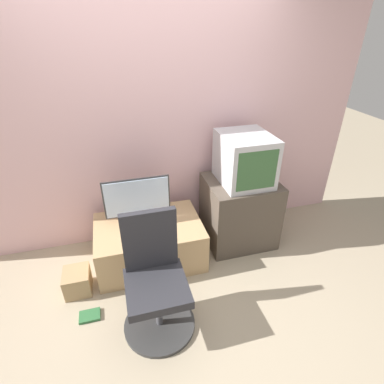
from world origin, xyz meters
The scene contains 11 objects.
ground_plane centered at (0.00, 0.00, 0.00)m, with size 12.00×12.00×0.00m, color tan.
wall_back centered at (0.00, 1.32, 1.30)m, with size 4.40×0.05×2.60m.
desk centered at (-0.16, 0.84, 0.21)m, with size 1.01×0.69×0.42m.
side_stand centered at (0.82, 0.92, 0.36)m, with size 0.70×0.61×0.72m.
main_monitor centered at (-0.23, 0.92, 0.66)m, with size 0.61×0.20×0.47m.
keyboard centered at (-0.21, 0.70, 0.43)m, with size 0.29×0.12×0.01m.
mouse centered at (-0.01, 0.69, 0.44)m, with size 0.06×0.03×0.03m.
crt_tv centered at (0.82, 0.92, 0.96)m, with size 0.47×0.55×0.48m.
office_chair centered at (-0.21, 0.12, 0.39)m, with size 0.56×0.56×0.96m.
cardboard_box_lower centered at (-0.84, 0.61, 0.11)m, with size 0.22×0.24×0.21m.
book centered at (-0.75, 0.29, 0.01)m, with size 0.17×0.12×0.02m.
Camera 1 is at (-0.37, -1.49, 2.12)m, focal length 28.00 mm.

